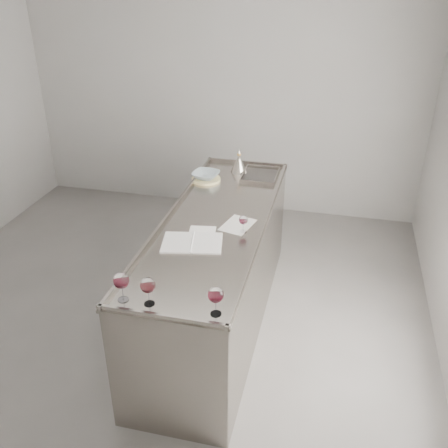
% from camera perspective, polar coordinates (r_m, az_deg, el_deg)
% --- Properties ---
extents(room_shell, '(4.54, 5.04, 2.84)m').
position_cam_1_polar(room_shell, '(3.44, -10.36, 5.85)').
color(room_shell, '#595653').
rests_on(room_shell, ground).
extents(counter, '(0.77, 2.42, 0.97)m').
position_cam_1_polar(counter, '(3.98, -0.86, -5.54)').
color(counter, gray).
rests_on(counter, ground).
extents(wine_glass_left, '(0.09, 0.09, 0.18)m').
position_cam_1_polar(wine_glass_left, '(2.89, -11.65, -6.44)').
color(wine_glass_left, white).
rests_on(wine_glass_left, counter).
extents(wine_glass_middle, '(0.09, 0.09, 0.17)m').
position_cam_1_polar(wine_glass_middle, '(2.83, -8.69, -7.01)').
color(wine_glass_middle, white).
rests_on(wine_glass_middle, counter).
extents(wine_glass_right, '(0.09, 0.09, 0.18)m').
position_cam_1_polar(wine_glass_right, '(2.73, -0.96, -8.18)').
color(wine_glass_right, white).
rests_on(wine_glass_right, counter).
extents(wine_glass_small, '(0.06, 0.06, 0.13)m').
position_cam_1_polar(wine_glass_small, '(3.54, 2.22, 0.40)').
color(wine_glass_small, white).
rests_on(wine_glass_small, counter).
extents(notebook, '(0.46, 0.36, 0.02)m').
position_cam_1_polar(notebook, '(3.44, -3.66, -2.15)').
color(notebook, white).
rests_on(notebook, counter).
extents(loose_paper_top, '(0.26, 0.32, 0.00)m').
position_cam_1_polar(loose_paper_top, '(3.67, 1.58, -0.09)').
color(loose_paper_top, silver).
rests_on(loose_paper_top, counter).
extents(loose_paper_under, '(0.23, 0.30, 0.00)m').
position_cam_1_polar(loose_paper_under, '(3.54, -2.60, -1.26)').
color(loose_paper_under, silver).
rests_on(loose_paper_under, counter).
extents(trivet, '(0.28, 0.28, 0.02)m').
position_cam_1_polar(trivet, '(4.43, -2.07, 5.14)').
color(trivet, beige).
rests_on(trivet, counter).
extents(ceramic_bowl, '(0.26, 0.26, 0.06)m').
position_cam_1_polar(ceramic_bowl, '(4.41, -2.08, 5.60)').
color(ceramic_bowl, '#90A1A8').
rests_on(ceramic_bowl, trivet).
extents(wine_funnel, '(0.15, 0.15, 0.22)m').
position_cam_1_polar(wine_funnel, '(4.59, 1.72, 6.75)').
color(wine_funnel, '#B1A99E').
rests_on(wine_funnel, counter).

